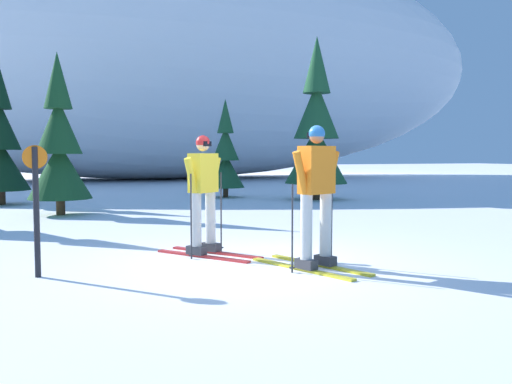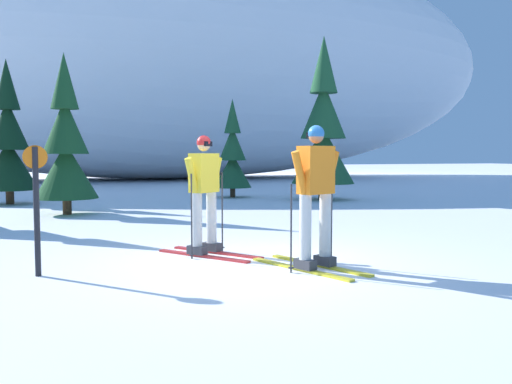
% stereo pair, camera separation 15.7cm
% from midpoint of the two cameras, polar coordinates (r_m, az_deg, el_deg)
% --- Properties ---
extents(ground_plane, '(120.00, 120.00, 0.00)m').
position_cam_midpoint_polar(ground_plane, '(7.20, -0.18, -7.74)').
color(ground_plane, white).
extents(skier_orange_jacket, '(1.03, 1.76, 1.82)m').
position_cam_midpoint_polar(skier_orange_jacket, '(6.91, 5.64, -0.11)').
color(skier_orange_jacket, gold).
rests_on(skier_orange_jacket, ground).
extents(skier_yellow_jacket, '(1.29, 1.55, 1.73)m').
position_cam_midpoint_polar(skier_yellow_jacket, '(7.90, -6.06, -0.05)').
color(skier_yellow_jacket, red).
rests_on(skier_yellow_jacket, ground).
extents(pine_tree_center_left, '(1.62, 1.62, 4.19)m').
position_cam_midpoint_polar(pine_tree_center_left, '(17.31, -25.46, 4.57)').
color(pine_tree_center_left, '#47301E').
rests_on(pine_tree_center_left, ground).
extents(pine_tree_center, '(1.50, 1.50, 3.88)m').
position_cam_midpoint_polar(pine_tree_center, '(13.88, -20.19, 4.41)').
color(pine_tree_center, '#47301E').
rests_on(pine_tree_center, ground).
extents(pine_tree_center_right, '(1.27, 1.27, 3.30)m').
position_cam_midpoint_polar(pine_tree_center_right, '(18.38, -3.45, 3.74)').
color(pine_tree_center_right, '#47301E').
rests_on(pine_tree_center_right, ground).
extents(pine_tree_far_right, '(2.00, 2.00, 5.18)m').
position_cam_midpoint_polar(pine_tree_far_right, '(17.58, 6.07, 6.28)').
color(pine_tree_far_right, '#47301E').
rests_on(pine_tree_far_right, ground).
extents(snow_ridge_background, '(41.13, 17.98, 13.96)m').
position_cam_midpoint_polar(snow_ridge_background, '(32.77, -10.47, 13.63)').
color(snow_ridge_background, white).
rests_on(snow_ridge_background, ground).
extents(trail_marker_post, '(0.28, 0.07, 1.57)m').
position_cam_midpoint_polar(trail_marker_post, '(6.96, -22.60, -1.07)').
color(trail_marker_post, black).
rests_on(trail_marker_post, ground).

